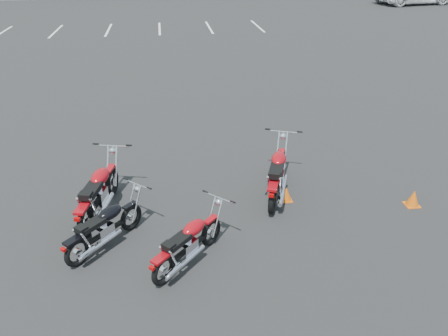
{
  "coord_description": "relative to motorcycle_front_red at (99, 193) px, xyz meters",
  "views": [
    {
      "loc": [
        -0.9,
        -7.3,
        4.89
      ],
      "look_at": [
        0.2,
        0.6,
        0.65
      ],
      "focal_mm": 35.0,
      "sensor_mm": 36.0,
      "label": 1
    }
  ],
  "objects": [
    {
      "name": "motorcycle_second_black",
      "position": [
        0.21,
        -1.06,
        -0.08
      ],
      "size": [
        1.47,
        1.56,
        0.89
      ],
      "color": "black",
      "rests_on": "ground"
    },
    {
      "name": "training_cone_near",
      "position": [
        3.76,
        -0.01,
        -0.33
      ],
      "size": [
        0.25,
        0.25,
        0.3
      ],
      "color": "#D5580B",
      "rests_on": "ground"
    },
    {
      "name": "parking_line_stripes",
      "position": [
        -0.19,
        19.77,
        -0.48
      ],
      "size": [
        15.12,
        4.0,
        0.01
      ],
      "color": "silver",
      "rests_on": "ground"
    },
    {
      "name": "motorcycle_front_red",
      "position": [
        0.0,
        0.0,
        0.0
      ],
      "size": [
        0.97,
        2.15,
        1.06
      ],
      "color": "black",
      "rests_on": "ground"
    },
    {
      "name": "training_cone_far",
      "position": [
        6.29,
        -0.56,
        -0.31
      ],
      "size": [
        0.28,
        0.28,
        0.34
      ],
      "color": "#D5580B",
      "rests_on": "ground"
    },
    {
      "name": "motorcycle_rear_red",
      "position": [
        3.63,
        0.26,
        0.0
      ],
      "size": [
        1.18,
        2.13,
        1.06
      ],
      "color": "black",
      "rests_on": "ground"
    },
    {
      "name": "ground",
      "position": [
        2.31,
        -0.23,
        -0.48
      ],
      "size": [
        120.0,
        120.0,
        0.0
      ],
      "primitive_type": "plane",
      "color": "black",
      "rests_on": "ground"
    },
    {
      "name": "motorcycle_third_red",
      "position": [
        1.63,
        -1.72,
        -0.08
      ],
      "size": [
        1.49,
        1.55,
        0.89
      ],
      "color": "black",
      "rests_on": "ground"
    }
  ]
}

